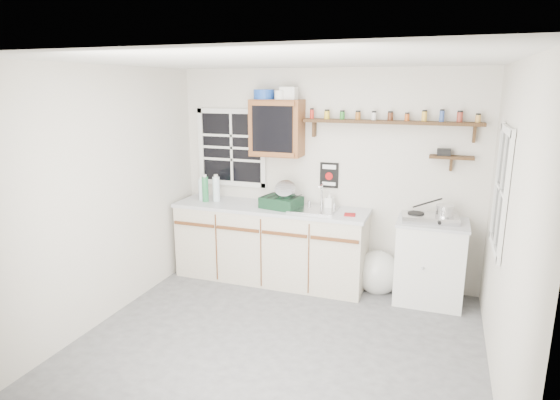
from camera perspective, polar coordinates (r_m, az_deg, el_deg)
The scene contains 18 objects.
room at distance 4.05m, azimuth 0.02°, elevation -1.31°, with size 3.64×3.24×2.54m.
main_cabinet at distance 5.64m, azimuth -1.20°, elevation -5.27°, with size 2.31×0.63×0.92m.
right_cabinet at distance 5.34m, azimuth 17.80°, elevation -7.14°, with size 0.73×0.57×0.91m.
sink at distance 5.35m, azimuth 4.18°, elevation -1.12°, with size 0.52×0.44×0.29m.
upper_cabinet at distance 5.48m, azimuth -0.39°, elevation 8.77°, with size 0.60×0.32×0.65m.
upper_cabinet_clutter at distance 5.47m, azimuth -0.75°, elevation 12.79°, with size 0.51×0.24×0.14m.
spice_shelf at distance 5.25m, azimuth 13.32°, elevation 9.30°, with size 1.91×0.18×0.34m.
secondary_shelf at distance 5.26m, azimuth 19.93°, elevation 5.02°, with size 0.45×0.16×0.24m.
warning_sign at distance 5.52m, azimuth 6.01°, elevation 3.02°, with size 0.22×0.02×0.30m.
window_back at distance 5.89m, azimuth -5.91°, elevation 6.36°, with size 0.93×0.03×0.98m.
window_right at distance 4.35m, azimuth 25.42°, elevation 1.10°, with size 0.03×0.78×1.08m.
water_bottles at distance 5.79m, azimuth -8.69°, elevation 1.35°, with size 0.27×0.14×0.34m.
dish_rack at distance 5.41m, azimuth 0.31°, elevation 0.11°, with size 0.49×0.40×0.32m.
soap_bottle at distance 5.41m, azimuth 6.05°, elevation -0.04°, with size 0.09×0.09×0.20m, color white.
rag at distance 5.18m, azimuth 8.51°, elevation -1.78°, with size 0.12×0.10×0.02m, color maroon.
hotplate at distance 5.18m, azimuth 17.79°, elevation -2.08°, with size 0.60×0.37×0.08m.
saucepan at distance 5.16m, azimuth 19.39°, elevation -1.21°, with size 0.43×0.29×0.19m.
trash_bag at distance 5.53m, azimuth 11.84°, elevation -8.62°, with size 0.46×0.41×0.52m.
Camera 1 is at (1.30, -3.69, 2.31)m, focal length 30.00 mm.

